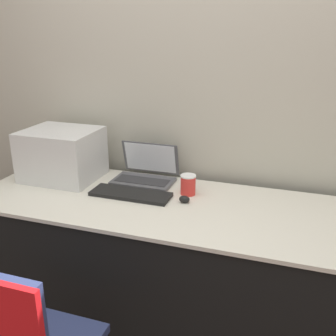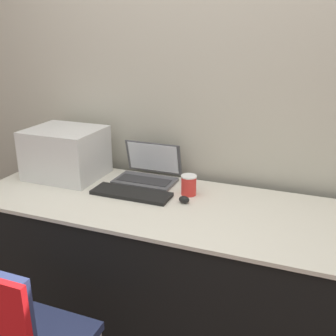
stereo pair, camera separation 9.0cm
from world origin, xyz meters
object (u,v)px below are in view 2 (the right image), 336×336
Objects in this scene: external_keyboard at (131,193)px; mouse at (184,200)px; coffee_cup at (189,185)px; laptop_left at (148,172)px; printer at (65,151)px.

mouse is (0.30, 0.01, 0.01)m from external_keyboard.
mouse is at bearing -83.82° from coffee_cup.
laptop_left reaches higher than external_keyboard.
external_keyboard is 3.95× the size of coffee_cup.
coffee_cup reaches higher than external_keyboard.
laptop_left is at bearing 13.76° from printer.
coffee_cup is (0.30, -0.12, 0.01)m from laptop_left.
laptop_left is (0.49, 0.12, -0.11)m from printer.
coffee_cup is 0.12m from mouse.
external_keyboard is (0.50, -0.12, -0.15)m from printer.
laptop_left is at bearing 142.63° from mouse.
printer is at bearing 179.88° from coffee_cup.
printer is 0.80m from coffee_cup.
mouse is (0.31, -0.24, -0.03)m from laptop_left.
laptop_left is 3.18× the size of coffee_cup.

